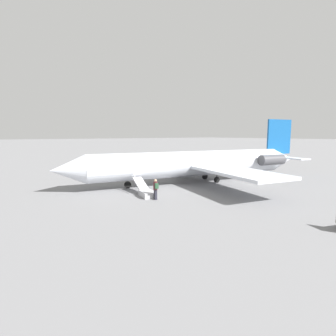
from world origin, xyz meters
TOP-DOWN VIEW (x-y plane):
  - ground_plane at (0.00, 0.00)m, footprint 600.00×600.00m
  - airplane_main at (-0.96, 0.20)m, footprint 30.12×22.95m
  - boarding_stairs at (7.69, 2.43)m, footprint 1.79×4.14m
  - passenger at (7.74, 4.09)m, footprint 0.39×0.56m

SIDE VIEW (x-z plane):
  - ground_plane at x=0.00m, z-range 0.00..0.00m
  - boarding_stairs at x=7.69m, z-range -0.51..1.28m
  - passenger at x=7.74m, z-range 0.13..1.87m
  - airplane_main at x=-0.96m, z-range -1.47..5.88m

